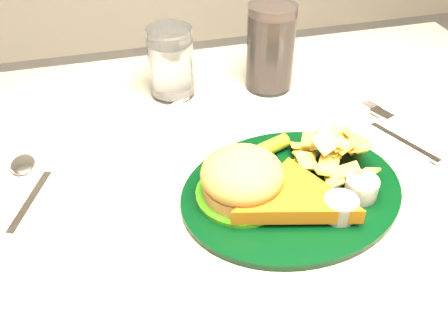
% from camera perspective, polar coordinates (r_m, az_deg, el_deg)
% --- Properties ---
extents(table, '(1.20, 0.80, 0.75)m').
position_cam_1_polar(table, '(1.01, 0.36, -16.89)').
color(table, gray).
rests_on(table, ground).
extents(dinner_plate, '(0.36, 0.32, 0.07)m').
position_cam_1_polar(dinner_plate, '(0.68, 7.97, -0.78)').
color(dinner_plate, black).
rests_on(dinner_plate, table).
extents(water_glass, '(0.10, 0.10, 0.12)m').
position_cam_1_polar(water_glass, '(0.89, -6.08, 11.92)').
color(water_glass, white).
rests_on(water_glass, table).
extents(cola_glass, '(0.11, 0.11, 0.15)m').
position_cam_1_polar(cola_glass, '(0.90, 5.34, 13.54)').
color(cola_glass, black).
rests_on(cola_glass, table).
extents(fork_napkin, '(0.18, 0.20, 0.01)m').
position_cam_1_polar(fork_napkin, '(0.84, 19.58, 3.18)').
color(fork_napkin, silver).
rests_on(fork_napkin, table).
extents(spoon, '(0.11, 0.17, 0.01)m').
position_cam_1_polar(spoon, '(0.73, -21.32, -3.39)').
color(spoon, white).
rests_on(spoon, table).
extents(wrapped_straw, '(0.19, 0.15, 0.01)m').
position_cam_1_polar(wrapped_straw, '(0.85, -8.74, 5.57)').
color(wrapped_straw, white).
rests_on(wrapped_straw, table).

